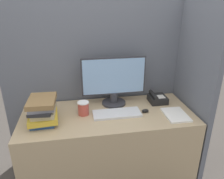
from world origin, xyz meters
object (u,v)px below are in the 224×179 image
(book_stack, at_px, (43,110))
(desk_telephone, at_px, (157,99))
(coffee_cup, at_px, (83,108))
(monitor, at_px, (114,82))
(keyboard, at_px, (117,114))
(mouse, at_px, (145,111))

(book_stack, relative_size, desk_telephone, 1.64)
(book_stack, bearing_deg, coffee_cup, 12.19)
(monitor, xyz_separation_m, book_stack, (-0.62, -0.23, -0.12))
(keyboard, relative_size, coffee_cup, 3.51)
(keyboard, height_order, coffee_cup, coffee_cup)
(coffee_cup, xyz_separation_m, book_stack, (-0.33, -0.07, 0.04))
(book_stack, bearing_deg, monitor, 20.53)
(coffee_cup, height_order, book_stack, book_stack)
(book_stack, xyz_separation_m, desk_telephone, (1.05, 0.20, -0.07))
(coffee_cup, height_order, desk_telephone, coffee_cup)
(keyboard, xyz_separation_m, book_stack, (-0.61, -0.02, 0.09))
(mouse, xyz_separation_m, book_stack, (-0.87, -0.01, 0.09))
(keyboard, height_order, book_stack, book_stack)
(keyboard, bearing_deg, book_stack, -178.58)
(monitor, xyz_separation_m, desk_telephone, (0.42, -0.04, -0.18))
(monitor, bearing_deg, mouse, -42.49)
(coffee_cup, relative_size, desk_telephone, 0.66)
(desk_telephone, bearing_deg, coffee_cup, -170.19)
(monitor, distance_m, desk_telephone, 0.46)
(mouse, bearing_deg, keyboard, 178.77)
(monitor, distance_m, keyboard, 0.30)
(coffee_cup, bearing_deg, keyboard, -10.96)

